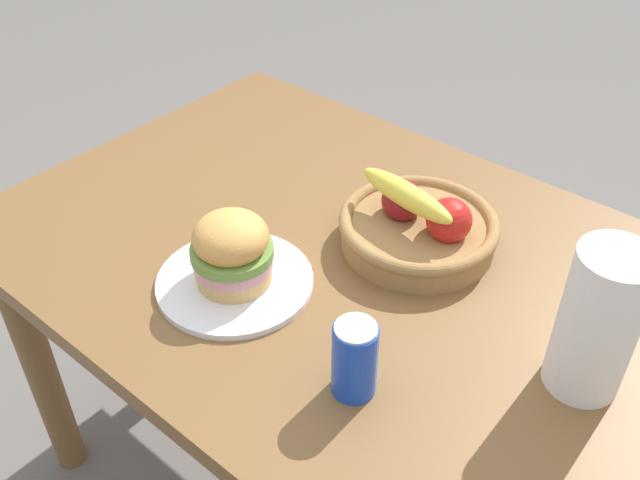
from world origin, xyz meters
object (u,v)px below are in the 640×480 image
object	(u,v)px
paper_towel_roll	(598,322)
soda_can	(355,359)
plate	(235,282)
sandwich	(232,250)
fruit_basket	(419,225)

from	to	relation	value
paper_towel_roll	soda_can	bearing A→B (deg)	-137.21
plate	paper_towel_roll	world-z (taller)	paper_towel_roll
soda_can	paper_towel_roll	size ratio (longest dim) A/B	0.53
sandwich	soda_can	distance (m)	0.30
plate	soda_can	bearing A→B (deg)	-9.32
plate	sandwich	xyz separation A→B (m)	(-0.00, -0.00, 0.07)
sandwich	fruit_basket	distance (m)	0.34
fruit_basket	paper_towel_roll	world-z (taller)	paper_towel_roll
fruit_basket	plate	bearing A→B (deg)	-121.06
soda_can	fruit_basket	distance (m)	0.36
sandwich	paper_towel_roll	size ratio (longest dim) A/B	0.58
plate	fruit_basket	xyz separation A→B (m)	(0.18, 0.29, 0.04)
sandwich	paper_towel_roll	bearing A→B (deg)	18.29
fruit_basket	paper_towel_roll	size ratio (longest dim) A/B	1.21
plate	fruit_basket	distance (m)	0.34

